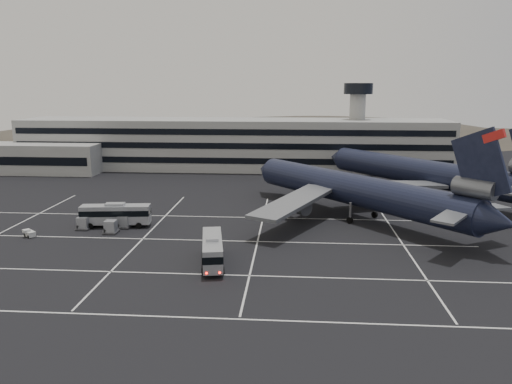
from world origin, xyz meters
TOP-DOWN VIEW (x-y plane):
  - ground at (0.00, 0.00)m, footprint 260.00×260.00m
  - lane_markings at (0.95, 0.72)m, footprint 90.00×55.62m
  - terminal at (-2.95, 71.14)m, footprint 125.00×26.00m
  - hills at (17.99, 170.00)m, footprint 352.00×180.00m
  - trijet_main at (28.73, 18.75)m, footprint 42.05×47.24m
  - trijet_far at (45.38, 37.98)m, footprint 40.85×48.37m
  - bus_near at (6.69, -6.24)m, footprint 4.48×11.49m
  - bus_far at (-12.53, 10.44)m, footprint 11.80×4.01m
  - tug_b at (-24.10, 3.71)m, footprint 2.29×2.20m
  - uld_cluster at (-13.62, 10.86)m, footprint 10.44×11.34m

SIDE VIEW (x-z plane):
  - hills at x=17.99m, z-range -34.07..9.93m
  - ground at x=0.00m, z-range 0.00..0.00m
  - lane_markings at x=0.95m, z-range 0.00..0.01m
  - tug_b at x=-24.10m, z-range -0.07..1.21m
  - uld_cluster at x=-13.62m, z-range -0.02..2.07m
  - bus_near at x=6.69m, z-range 0.19..4.14m
  - bus_far at x=-12.53m, z-range 0.19..4.28m
  - trijet_main at x=28.73m, z-range -3.79..14.29m
  - trijet_far at x=45.38m, z-range -3.61..14.47m
  - terminal at x=-2.95m, z-range -5.07..18.93m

